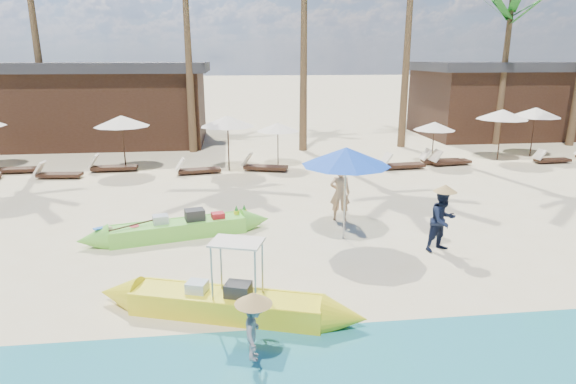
{
  "coord_description": "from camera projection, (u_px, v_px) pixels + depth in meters",
  "views": [
    {
      "loc": [
        -1.5,
        -9.87,
        4.55
      ],
      "look_at": [
        -0.07,
        2.0,
        1.2
      ],
      "focal_mm": 30.0,
      "sensor_mm": 36.0,
      "label": 1
    }
  ],
  "objects": [
    {
      "name": "ground",
      "position": [
        302.0,
        267.0,
        10.83
      ],
      "size": [
        240.0,
        240.0,
        0.0
      ],
      "primitive_type": "plane",
      "color": "beige",
      "rests_on": "ground"
    },
    {
      "name": "green_canoe",
      "position": [
        179.0,
        228.0,
        12.58
      ],
      "size": [
        5.47,
        1.68,
        0.71
      ],
      "rotation": [
        0.0,
        0.0,
        0.24
      ],
      "color": "#6ED541",
      "rests_on": "ground"
    },
    {
      "name": "yellow_canoe",
      "position": [
        227.0,
        304.0,
        8.73
      ],
      "size": [
        5.48,
        2.13,
        1.47
      ],
      "rotation": [
        0.0,
        0.0,
        -0.32
      ],
      "color": "yellow",
      "rests_on": "ground"
    },
    {
      "name": "tourist",
      "position": [
        340.0,
        193.0,
        13.75
      ],
      "size": [
        0.65,
        0.48,
        1.61
      ],
      "primitive_type": "imported",
      "rotation": [
        0.0,
        0.0,
        2.96
      ],
      "color": "tan",
      "rests_on": "ground"
    },
    {
      "name": "vendor_green",
      "position": [
        443.0,
        220.0,
        11.57
      ],
      "size": [
        0.9,
        0.8,
        1.54
      ],
      "primitive_type": "imported",
      "rotation": [
        0.0,
        0.0,
        0.34
      ],
      "color": "#121A32",
      "rests_on": "ground"
    },
    {
      "name": "vendor_yellow",
      "position": [
        254.0,
        330.0,
        7.11
      ],
      "size": [
        0.44,
        0.67,
        0.97
      ],
      "primitive_type": "imported",
      "rotation": [
        0.0,
        0.0,
        1.44
      ],
      "color": "gray",
      "rests_on": "ground"
    },
    {
      "name": "blue_umbrella",
      "position": [
        346.0,
        156.0,
        11.96
      ],
      "size": [
        2.24,
        2.24,
        2.41
      ],
      "color": "#99999E",
      "rests_on": "ground"
    },
    {
      "name": "lounger_3_right",
      "position": [
        11.0,
        168.0,
        19.51
      ],
      "size": [
        1.83,
        0.65,
        0.61
      ],
      "rotation": [
        0.0,
        0.0,
        0.06
      ],
      "color": "#321E14",
      "rests_on": "ground"
    },
    {
      "name": "resort_parasol_4",
      "position": [
        122.0,
        121.0,
        19.52
      ],
      "size": [
        2.22,
        2.22,
        2.29
      ],
      "color": "#321E14",
      "rests_on": "ground"
    },
    {
      "name": "lounger_4_left",
      "position": [
        56.0,
        173.0,
        18.71
      ],
      "size": [
        1.78,
        0.69,
        0.59
      ],
      "rotation": [
        0.0,
        0.0,
        -0.09
      ],
      "color": "#321E14",
      "rests_on": "ground"
    },
    {
      "name": "lounger_4_right",
      "position": [
        111.0,
        166.0,
        19.84
      ],
      "size": [
        1.92,
        0.62,
        0.65
      ],
      "rotation": [
        0.0,
        0.0,
        0.02
      ],
      "color": "#321E14",
      "rests_on": "ground"
    },
    {
      "name": "resort_parasol_5",
      "position": [
        228.0,
        121.0,
        19.53
      ],
      "size": [
        2.21,
        2.21,
        2.28
      ],
      "color": "#321E14",
      "rests_on": "ground"
    },
    {
      "name": "lounger_5_left",
      "position": [
        196.0,
        169.0,
        19.41
      ],
      "size": [
        1.84,
        0.82,
        0.6
      ],
      "rotation": [
        0.0,
        0.0,
        0.16
      ],
      "color": "#321E14",
      "rests_on": "ground"
    },
    {
      "name": "resort_parasol_6",
      "position": [
        278.0,
        127.0,
        20.46
      ],
      "size": [
        1.82,
        1.82,
        1.88
      ],
      "color": "#321E14",
      "rests_on": "ground"
    },
    {
      "name": "lounger_6_left",
      "position": [
        263.0,
        166.0,
        19.93
      ],
      "size": [
        1.97,
        1.09,
        0.64
      ],
      "rotation": [
        0.0,
        0.0,
        -0.29
      ],
      "color": "#321E14",
      "rests_on": "ground"
    },
    {
      "name": "lounger_6_right",
      "position": [
        360.0,
        162.0,
        20.77
      ],
      "size": [
        1.73,
        0.89,
        0.56
      ],
      "rotation": [
        0.0,
        0.0,
        -0.24
      ],
      "color": "#321E14",
      "rests_on": "ground"
    },
    {
      "name": "resort_parasol_7",
      "position": [
        434.0,
        126.0,
        20.93
      ],
      "size": [
        1.8,
        1.8,
        1.85
      ],
      "color": "#321E14",
      "rests_on": "ground"
    },
    {
      "name": "lounger_7_left",
      "position": [
        400.0,
        164.0,
        20.26
      ],
      "size": [
        1.92,
        0.73,
        0.64
      ],
      "rotation": [
        0.0,
        0.0,
        0.08
      ],
      "color": "#321E14",
      "rests_on": "ground"
    },
    {
      "name": "lounger_7_right",
      "position": [
        448.0,
        161.0,
        20.96
      ],
      "size": [
        1.89,
        0.82,
        0.62
      ],
      "rotation": [
        0.0,
        0.0,
        0.14
      ],
      "color": "#321E14",
      "rests_on": "ground"
    },
    {
      "name": "resort_parasol_8",
      "position": [
        503.0,
        114.0,
        21.62
      ],
      "size": [
        2.24,
        2.24,
        2.31
      ],
      "color": "#321E14",
      "rests_on": "ground"
    },
    {
      "name": "lounger_8_left",
      "position": [
        439.0,
        160.0,
        21.19
      ],
      "size": [
        1.86,
        0.65,
        0.62
      ],
      "rotation": [
        0.0,
        0.0,
        -0.05
      ],
      "color": "#321E14",
      "rests_on": "ground"
    },
    {
      "name": "resort_parasol_9",
      "position": [
        536.0,
        112.0,
        22.48
      ],
      "size": [
        2.23,
        2.23,
        2.3
      ],
      "color": "#321E14",
      "rests_on": "ground"
    },
    {
      "name": "lounger_9_left",
      "position": [
        550.0,
        159.0,
        21.41
      ],
      "size": [
        1.67,
        0.59,
        0.56
      ],
      "rotation": [
        0.0,
        0.0,
        0.05
      ],
      "color": "#321E14",
      "rests_on": "ground"
    },
    {
      "name": "palm_6",
      "position": [
        512.0,
        6.0,
        24.29
      ],
      "size": [
        2.08,
        2.08,
        8.51
      ],
      "color": "brown",
      "rests_on": "ground"
    },
    {
      "name": "pavilion_west",
      "position": [
        109.0,
        103.0,
        26.05
      ],
      "size": [
        10.8,
        6.6,
        4.3
      ],
      "color": "#321E14",
      "rests_on": "ground"
    },
    {
      "name": "pavilion_east",
      "position": [
        491.0,
        98.0,
        28.58
      ],
      "size": [
        8.8,
        6.6,
        4.3
      ],
      "color": "#321E14",
      "rests_on": "ground"
    }
  ]
}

